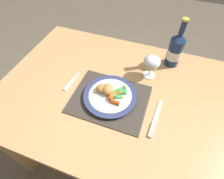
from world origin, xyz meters
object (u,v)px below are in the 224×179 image
(dinner_plate, at_px, (110,96))
(fork, at_px, (71,83))
(table_knife, at_px, (154,121))
(wine_glass, at_px, (152,63))
(bottle, at_px, (175,50))
(dining_table, at_px, (110,101))

(dinner_plate, bearing_deg, fork, 174.95)
(table_knife, height_order, wine_glass, wine_glass)
(fork, xyz_separation_m, table_knife, (0.45, -0.07, 0.00))
(dinner_plate, height_order, table_knife, dinner_plate)
(bottle, bearing_deg, dining_table, -131.17)
(dining_table, bearing_deg, wine_glass, 45.12)
(wine_glass, relative_size, bottle, 0.46)
(fork, height_order, bottle, bottle)
(dining_table, distance_m, dinner_plate, 0.13)
(dinner_plate, bearing_deg, wine_glass, 56.51)
(dinner_plate, height_order, wine_glass, wine_glass)
(bottle, bearing_deg, fork, -144.77)
(fork, bearing_deg, dinner_plate, -5.05)
(wine_glass, bearing_deg, dining_table, -134.88)
(dining_table, xyz_separation_m, table_knife, (0.25, -0.10, 0.11))
(dining_table, distance_m, table_knife, 0.29)
(dining_table, height_order, table_knife, table_knife)
(wine_glass, distance_m, bottle, 0.16)
(wine_glass, xyz_separation_m, bottle, (0.10, 0.13, 0.01))
(bottle, bearing_deg, table_knife, -91.90)
(table_knife, bearing_deg, bottle, 88.10)
(dinner_plate, relative_size, fork, 1.95)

